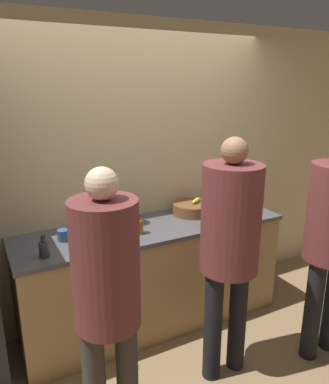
{
  "coord_description": "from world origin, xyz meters",
  "views": [
    {
      "loc": [
        -1.28,
        -2.28,
        2.09
      ],
      "look_at": [
        0.0,
        0.15,
        1.28
      ],
      "focal_mm": 35.0,
      "sensor_mm": 36.0,
      "label": 1
    }
  ],
  "objects_px": {
    "fruit_bowl": "(192,208)",
    "utensil_crock": "(226,200)",
    "cup_yellow": "(76,229)",
    "bottle_amber": "(139,226)",
    "person_center": "(230,237)",
    "person_left": "(107,290)",
    "cup_blue": "(63,235)",
    "bottle_dark": "(44,249)",
    "potted_plant": "(129,208)"
  },
  "relations": [
    {
      "from": "fruit_bowl",
      "to": "bottle_amber",
      "type": "relative_size",
      "value": 2.15
    },
    {
      "from": "person_left",
      "to": "bottle_amber",
      "type": "height_order",
      "value": "person_left"
    },
    {
      "from": "person_left",
      "to": "bottle_dark",
      "type": "xyz_separation_m",
      "value": [
        -0.19,
        0.75,
        -0.03
      ]
    },
    {
      "from": "person_center",
      "to": "bottle_amber",
      "type": "distance_m",
      "value": 0.78
    },
    {
      "from": "utensil_crock",
      "to": "bottle_amber",
      "type": "bearing_deg",
      "value": -168.15
    },
    {
      "from": "utensil_crock",
      "to": "bottle_amber",
      "type": "xyz_separation_m",
      "value": [
        -1.01,
        -0.21,
        -0.01
      ]
    },
    {
      "from": "utensil_crock",
      "to": "bottle_amber",
      "type": "height_order",
      "value": "utensil_crock"
    },
    {
      "from": "bottle_amber",
      "to": "cup_blue",
      "type": "relative_size",
      "value": 1.87
    },
    {
      "from": "person_center",
      "to": "bottle_amber",
      "type": "height_order",
      "value": "person_center"
    },
    {
      "from": "utensil_crock",
      "to": "cup_blue",
      "type": "xyz_separation_m",
      "value": [
        -1.57,
        -0.07,
        -0.03
      ]
    },
    {
      "from": "person_center",
      "to": "utensil_crock",
      "type": "xyz_separation_m",
      "value": [
        0.64,
        0.89,
        -0.08
      ]
    },
    {
      "from": "bottle_amber",
      "to": "cup_blue",
      "type": "distance_m",
      "value": 0.58
    },
    {
      "from": "person_center",
      "to": "potted_plant",
      "type": "relative_size",
      "value": 6.68
    },
    {
      "from": "cup_yellow",
      "to": "fruit_bowl",
      "type": "bearing_deg",
      "value": -0.84
    },
    {
      "from": "utensil_crock",
      "to": "bottle_dark",
      "type": "bearing_deg",
      "value": -170.87
    },
    {
      "from": "fruit_bowl",
      "to": "cup_blue",
      "type": "height_order",
      "value": "fruit_bowl"
    },
    {
      "from": "person_center",
      "to": "cup_yellow",
      "type": "bearing_deg",
      "value": 131.91
    },
    {
      "from": "cup_yellow",
      "to": "cup_blue",
      "type": "bearing_deg",
      "value": -147.64
    },
    {
      "from": "fruit_bowl",
      "to": "utensil_crock",
      "type": "relative_size",
      "value": 1.35
    },
    {
      "from": "bottle_amber",
      "to": "potted_plant",
      "type": "relative_size",
      "value": 0.63
    },
    {
      "from": "utensil_crock",
      "to": "bottle_amber",
      "type": "relative_size",
      "value": 1.6
    },
    {
      "from": "bottle_amber",
      "to": "utensil_crock",
      "type": "bearing_deg",
      "value": 11.85
    },
    {
      "from": "person_center",
      "to": "potted_plant",
      "type": "distance_m",
      "value": 0.98
    },
    {
      "from": "bottle_amber",
      "to": "cup_blue",
      "type": "xyz_separation_m",
      "value": [
        -0.56,
        0.15,
        -0.02
      ]
    },
    {
      "from": "cup_blue",
      "to": "cup_yellow",
      "type": "distance_m",
      "value": 0.14
    },
    {
      "from": "person_left",
      "to": "bottle_amber",
      "type": "relative_size",
      "value": 10.26
    },
    {
      "from": "fruit_bowl",
      "to": "utensil_crock",
      "type": "height_order",
      "value": "utensil_crock"
    },
    {
      "from": "cup_yellow",
      "to": "potted_plant",
      "type": "xyz_separation_m",
      "value": [
        0.46,
        0.01,
        0.1
      ]
    },
    {
      "from": "potted_plant",
      "to": "bottle_amber",
      "type": "bearing_deg",
      "value": -93.29
    },
    {
      "from": "fruit_bowl",
      "to": "bottle_dark",
      "type": "relative_size",
      "value": 2.27
    },
    {
      "from": "person_left",
      "to": "cup_blue",
      "type": "distance_m",
      "value": 0.97
    },
    {
      "from": "person_center",
      "to": "cup_yellow",
      "type": "distance_m",
      "value": 1.22
    },
    {
      "from": "person_left",
      "to": "potted_plant",
      "type": "xyz_separation_m",
      "value": [
        0.57,
        1.05,
        0.05
      ]
    },
    {
      "from": "bottle_dark",
      "to": "cup_yellow",
      "type": "height_order",
      "value": "bottle_dark"
    },
    {
      "from": "fruit_bowl",
      "to": "potted_plant",
      "type": "relative_size",
      "value": 1.35
    },
    {
      "from": "fruit_bowl",
      "to": "cup_yellow",
      "type": "height_order",
      "value": "fruit_bowl"
    },
    {
      "from": "person_left",
      "to": "bottle_dark",
      "type": "relative_size",
      "value": 10.85
    },
    {
      "from": "fruit_bowl",
      "to": "cup_blue",
      "type": "relative_size",
      "value": 4.02
    },
    {
      "from": "utensil_crock",
      "to": "potted_plant",
      "type": "bearing_deg",
      "value": 178.96
    },
    {
      "from": "person_center",
      "to": "potted_plant",
      "type": "bearing_deg",
      "value": 111.24
    },
    {
      "from": "cup_yellow",
      "to": "bottle_amber",
      "type": "bearing_deg",
      "value": -26.57
    },
    {
      "from": "cup_yellow",
      "to": "bottle_dark",
      "type": "bearing_deg",
      "value": -135.94
    },
    {
      "from": "fruit_bowl",
      "to": "cup_blue",
      "type": "distance_m",
      "value": 1.19
    },
    {
      "from": "person_center",
      "to": "person_left",
      "type": "bearing_deg",
      "value": -171.25
    },
    {
      "from": "fruit_bowl",
      "to": "utensil_crock",
      "type": "bearing_deg",
      "value": 0.94
    },
    {
      "from": "fruit_bowl",
      "to": "cup_blue",
      "type": "xyz_separation_m",
      "value": [
        -1.19,
        -0.06,
        -0.01
      ]
    },
    {
      "from": "bottle_amber",
      "to": "cup_yellow",
      "type": "distance_m",
      "value": 0.5
    },
    {
      "from": "person_left",
      "to": "cup_blue",
      "type": "bearing_deg",
      "value": 90.48
    },
    {
      "from": "person_center",
      "to": "fruit_bowl",
      "type": "relative_size",
      "value": 4.96
    },
    {
      "from": "person_center",
      "to": "cup_yellow",
      "type": "xyz_separation_m",
      "value": [
        -0.81,
        0.9,
        -0.11
      ]
    }
  ]
}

